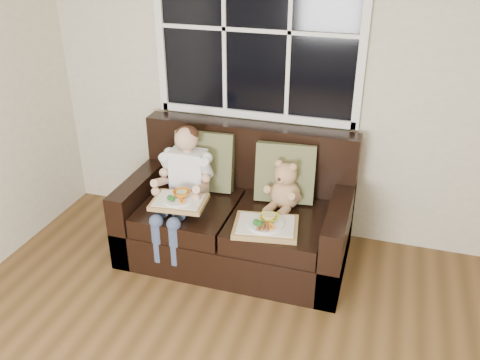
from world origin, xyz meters
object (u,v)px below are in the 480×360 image
(loveseat, at_px, (238,217))
(teddy_bear, at_px, (285,189))
(tray_right, at_px, (266,225))
(child, at_px, (183,178))
(tray_left, at_px, (179,200))

(loveseat, bearing_deg, teddy_bear, 3.35)
(tray_right, bearing_deg, teddy_bear, 71.67)
(child, relative_size, tray_left, 2.15)
(child, height_order, tray_right, child)
(teddy_bear, bearing_deg, child, -154.23)
(child, bearing_deg, tray_left, -76.54)
(loveseat, distance_m, teddy_bear, 0.46)
(loveseat, xyz_separation_m, teddy_bear, (0.36, 0.02, 0.30))
(child, relative_size, teddy_bear, 2.25)
(loveseat, height_order, tray_left, loveseat)
(child, bearing_deg, loveseat, 17.02)
(teddy_bear, xyz_separation_m, tray_right, (-0.05, -0.34, -0.12))
(teddy_bear, distance_m, tray_left, 0.78)
(child, bearing_deg, tray_right, -15.97)
(teddy_bear, height_order, tray_left, teddy_bear)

